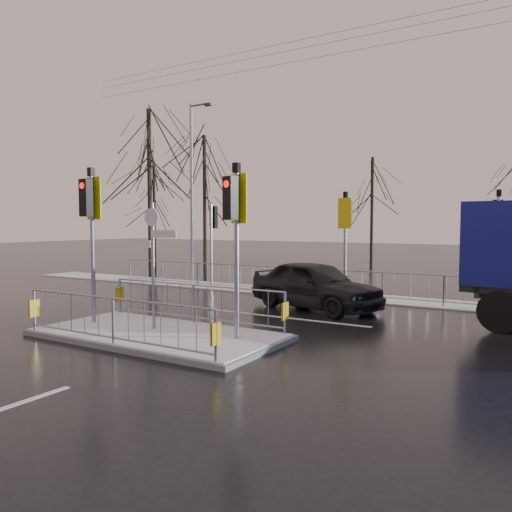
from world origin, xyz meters
The scene contains 11 objects.
ground centered at (0.00, 0.00, 0.00)m, with size 120.00×120.00×0.00m, color black.
snow_verge centered at (0.00, 8.60, 0.02)m, with size 30.00×2.00×0.04m, color silver.
lane_markings centered at (0.00, -0.33, 0.00)m, with size 8.00×11.38×0.01m.
traffic_island centered at (-0.01, 0.01, 0.39)m, with size 6.00×3.04×4.15m.
far_kerb_fixtures centered at (0.29, 8.09, 1.02)m, with size 18.00×0.65×3.83m.
car_far_lane centered at (1.54, 5.62, 0.78)m, with size 1.83×4.55×1.55m, color black.
tree_near_a centered at (-10.50, 11.00, 6.11)m, with size 4.75×4.75×8.97m.
tree_near_b centered at (-8.00, 12.50, 5.15)m, with size 4.00×4.00×7.55m.
tree_near_c centered at (-12.50, 13.50, 4.50)m, with size 3.50×3.50×6.61m.
tree_far_a centered at (-2.00, 22.00, 4.82)m, with size 3.75×3.75×7.08m.
street_lamp_left centered at (-6.43, 9.50, 4.49)m, with size 1.25×0.18×8.20m.
Camera 1 is at (8.08, -8.83, 2.71)m, focal length 35.00 mm.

